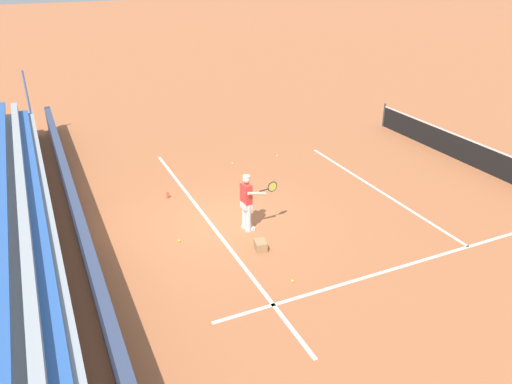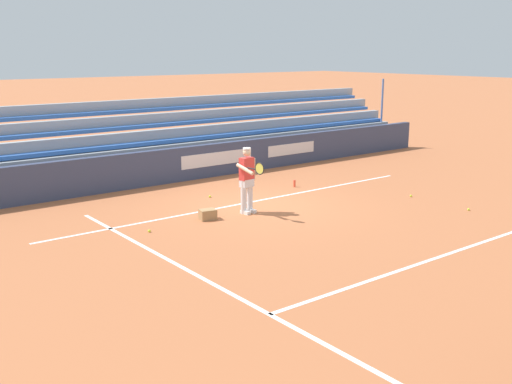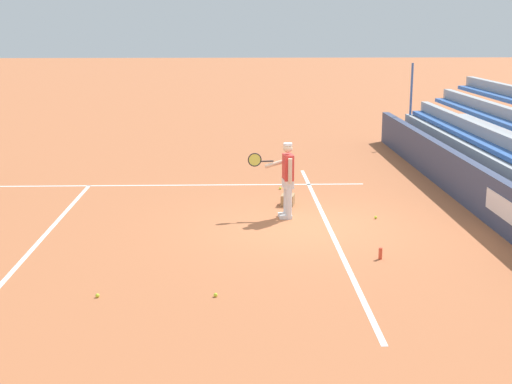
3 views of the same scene
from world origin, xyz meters
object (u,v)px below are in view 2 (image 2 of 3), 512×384
(tennis_player, at_px, (247,179))
(tennis_ball_far_right, at_px, (411,196))
(tennis_ball_midcourt, at_px, (469,209))
(tennis_ball_near_player, at_px, (149,231))
(water_bottle, at_px, (294,184))
(tennis_ball_stray_back, at_px, (210,196))
(ball_box_cardboard, at_px, (208,214))

(tennis_player, height_order, tennis_ball_far_right, tennis_player)
(tennis_ball_midcourt, height_order, tennis_ball_far_right, same)
(tennis_ball_near_player, height_order, tennis_ball_far_right, same)
(tennis_ball_far_right, height_order, water_bottle, water_bottle)
(tennis_ball_midcourt, bearing_deg, tennis_ball_stray_back, -49.59)
(ball_box_cardboard, bearing_deg, tennis_ball_near_player, 2.65)
(water_bottle, bearing_deg, tennis_ball_near_player, 14.51)
(tennis_ball_midcourt, bearing_deg, water_bottle, -70.23)
(tennis_player, height_order, water_bottle, tennis_player)
(ball_box_cardboard, bearing_deg, water_bottle, -160.98)
(ball_box_cardboard, height_order, water_bottle, ball_box_cardboard)
(ball_box_cardboard, relative_size, tennis_ball_far_right, 6.06)
(tennis_player, relative_size, tennis_ball_stray_back, 25.98)
(tennis_ball_near_player, relative_size, tennis_ball_far_right, 1.00)
(water_bottle, bearing_deg, tennis_ball_midcourt, 109.77)
(tennis_ball_midcourt, distance_m, water_bottle, 5.25)
(tennis_player, bearing_deg, tennis_ball_midcourt, 144.57)
(tennis_player, relative_size, tennis_ball_near_player, 25.98)
(tennis_ball_midcourt, bearing_deg, tennis_ball_far_right, -90.93)
(ball_box_cardboard, relative_size, tennis_ball_near_player, 6.06)
(tennis_ball_near_player, xyz_separation_m, water_bottle, (-5.82, -1.50, 0.08))
(tennis_player, xyz_separation_m, tennis_ball_far_right, (-4.80, 1.49, -0.86))
(tennis_ball_far_right, relative_size, water_bottle, 0.30)
(tennis_ball_stray_back, bearing_deg, ball_box_cardboard, 55.23)
(tennis_ball_far_right, bearing_deg, tennis_ball_stray_back, -37.11)
(ball_box_cardboard, xyz_separation_m, water_bottle, (-4.14, -1.43, -0.02))
(tennis_player, height_order, tennis_ball_near_player, tennis_player)
(tennis_ball_stray_back, distance_m, water_bottle, 2.86)
(tennis_ball_stray_back, bearing_deg, tennis_ball_near_player, 33.40)
(tennis_player, bearing_deg, tennis_ball_far_right, 162.74)
(tennis_ball_stray_back, xyz_separation_m, tennis_ball_far_right, (-4.63, 3.50, 0.00))
(tennis_ball_near_player, relative_size, tennis_ball_midcourt, 1.00)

